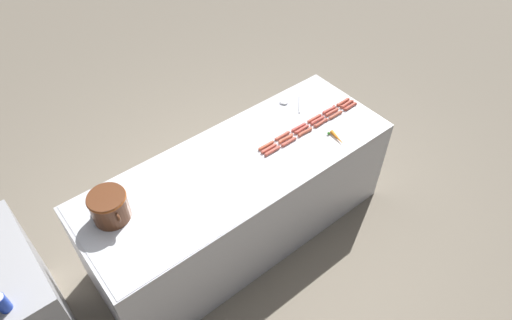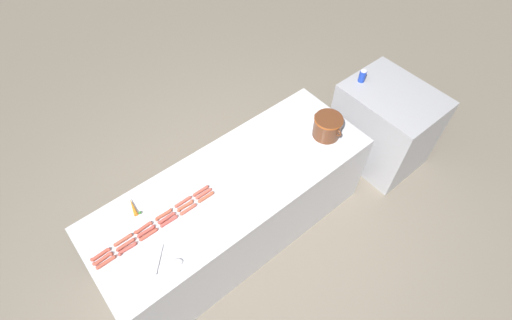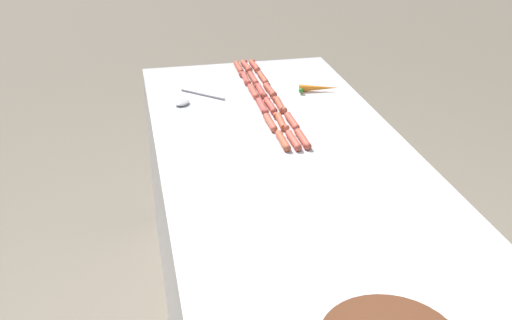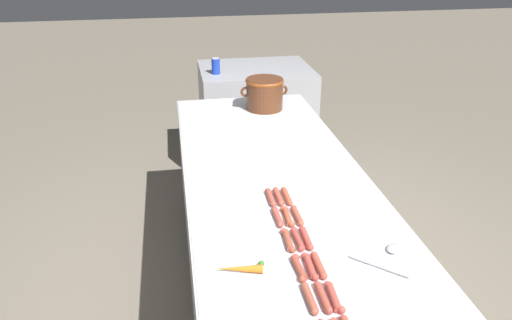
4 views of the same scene
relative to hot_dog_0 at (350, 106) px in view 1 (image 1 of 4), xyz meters
The scene contains 24 objects.
ground_plane 1.40m from the hot_dog_0, 85.98° to the left, with size 20.00×20.00×0.00m, color #756B5B.
griddle_counter 1.19m from the hot_dog_0, 85.98° to the left, with size 0.89×2.44×0.85m.
hot_dog_0 is the anchor object (origin of this frame).
hot_dog_1 0.17m from the hot_dog_0, 90.11° to the left, with size 0.03×0.15×0.03m.
hot_dog_2 0.33m from the hot_dog_0, 89.28° to the left, with size 0.03×0.15×0.03m.
hot_dog_3 0.51m from the hot_dog_0, 89.50° to the left, with size 0.03×0.15×0.03m.
hot_dog_4 0.68m from the hot_dog_0, 89.96° to the left, with size 0.03×0.15×0.03m.
hot_dog_5 0.84m from the hot_dog_0, 89.72° to the left, with size 0.03×0.15×0.03m.
hot_dog_6 0.04m from the hot_dog_0, ahead, with size 0.04×0.15×0.03m.
hot_dog_7 0.18m from the hot_dog_0, 75.80° to the left, with size 0.03×0.15×0.03m.
hot_dog_8 0.34m from the hot_dog_0, 82.46° to the left, with size 0.03×0.15×0.03m.
hot_dog_9 0.51m from the hot_dog_0, 85.09° to the left, with size 0.03×0.15×0.03m.
hot_dog_10 0.68m from the hot_dog_0, 86.46° to the left, with size 0.03×0.15×0.03m.
hot_dog_11 0.85m from the hot_dog_0, 87.28° to the left, with size 0.03×0.15×0.03m.
hot_dog_12 0.08m from the hot_dog_0, ahead, with size 0.03×0.15×0.03m.
hot_dog_13 0.19m from the hot_dog_0, 64.29° to the left, with size 0.03×0.15×0.03m.
hot_dog_14 0.35m from the hot_dog_0, 76.47° to the left, with size 0.03×0.15×0.03m.
hot_dog_15 0.51m from the hot_dog_0, 81.09° to the left, with size 0.03×0.15×0.03m.
hot_dog_16 0.68m from the hot_dog_0, 82.94° to the left, with size 0.03×0.15×0.03m.
hot_dog_17 0.85m from the hot_dog_0, 84.52° to the left, with size 0.03×0.15×0.03m.
bean_pot 2.05m from the hot_dog_0, 84.33° to the left, with size 0.31×0.25×0.21m.
serving_spoon 0.51m from the hot_dog_0, 45.74° to the left, with size 0.22×0.21×0.02m.
carrot 0.41m from the hot_dog_0, 119.02° to the left, with size 0.18×0.06×0.03m.
soda_can 2.79m from the hot_dog_0, 90.95° to the left, with size 0.07×0.07×0.12m.
Camera 1 is at (-1.85, 1.33, 3.22)m, focal length 31.54 mm.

